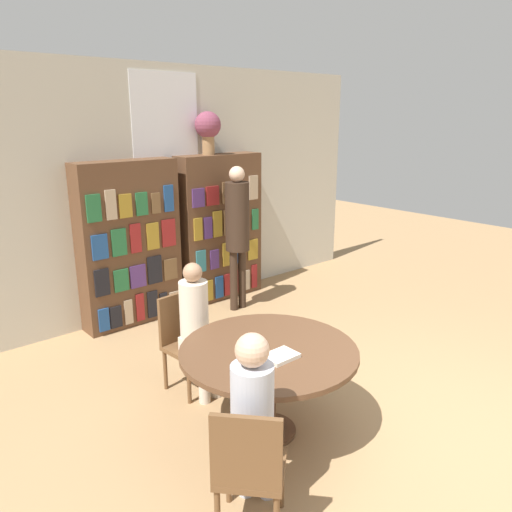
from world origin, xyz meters
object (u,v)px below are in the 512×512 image
object	(u,v)px
seated_reader_left	(198,323)
librarian_standing	(237,224)
reading_table	(269,361)
chair_left_side	(185,337)
bookshelf_right	(220,228)
seated_reader_right	(253,414)
bookshelf_left	(130,244)
flower_vase	(208,128)
chair_near_camera	(249,466)

from	to	relation	value
seated_reader_left	librarian_standing	size ratio (longest dim) A/B	0.67
reading_table	chair_left_side	xyz separation A→B (m)	(-0.09, 1.01, -0.14)
bookshelf_right	chair_left_side	distance (m)	2.41
reading_table	seated_reader_right	world-z (taller)	seated_reader_right
bookshelf_left	flower_vase	bearing A→B (deg)	0.26
flower_vase	chair_near_camera	world-z (taller)	flower_vase
flower_vase	reading_table	bearing A→B (deg)	-117.82
chair_left_side	seated_reader_left	xyz separation A→B (m)	(0.02, -0.18, 0.19)
chair_near_camera	seated_reader_left	bearing A→B (deg)	114.11
bookshelf_left	chair_near_camera	bearing A→B (deg)	-106.93
bookshelf_right	librarian_standing	world-z (taller)	bookshelf_right
bookshelf_right	chair_left_side	xyz separation A→B (m)	(-1.66, -1.68, -0.47)
bookshelf_left	flower_vase	world-z (taller)	flower_vase
seated_reader_right	chair_left_side	bearing A→B (deg)	119.83
bookshelf_right	bookshelf_left	bearing A→B (deg)	-179.98
seated_reader_left	seated_reader_right	xyz separation A→B (m)	(-0.55, -1.38, 0.03)
reading_table	chair_left_side	world-z (taller)	chair_left_side
flower_vase	chair_near_camera	distance (m)	4.38
librarian_standing	reading_table	bearing A→B (deg)	-123.83
bookshelf_left	seated_reader_left	world-z (taller)	bookshelf_left
bookshelf_right	chair_near_camera	bearing A→B (deg)	-124.81
bookshelf_right	flower_vase	bearing A→B (deg)	178.17
flower_vase	chair_near_camera	bearing A→B (deg)	-123.00
bookshelf_right	librarian_standing	size ratio (longest dim) A/B	1.06
seated_reader_left	flower_vase	bearing A→B (deg)	-134.12
reading_table	seated_reader_left	bearing A→B (deg)	95.32
bookshelf_left	reading_table	size ratio (longest dim) A/B	1.42
bookshelf_left	seated_reader_right	bearing A→B (deg)	-105.31
flower_vase	seated_reader_right	distance (m)	4.13
chair_left_side	reading_table	bearing A→B (deg)	90.00
chair_left_side	librarian_standing	xyz separation A→B (m)	(1.56, 1.17, 0.63)
reading_table	chair_near_camera	bearing A→B (deg)	-138.68
librarian_standing	chair_near_camera	bearing A→B (deg)	-127.95
bookshelf_right	seated_reader_left	bearing A→B (deg)	-131.58
bookshelf_right	librarian_standing	distance (m)	0.54
chair_near_camera	librarian_standing	size ratio (longest dim) A/B	0.48
flower_vase	librarian_standing	size ratio (longest dim) A/B	0.29
reading_table	chair_left_side	distance (m)	1.02
bookshelf_right	chair_near_camera	size ratio (longest dim) A/B	2.20
bookshelf_right	flower_vase	distance (m)	1.31
chair_left_side	seated_reader_right	distance (m)	1.66
bookshelf_right	seated_reader_right	world-z (taller)	bookshelf_right
chair_left_side	librarian_standing	bearing A→B (deg)	-148.32
bookshelf_right	chair_left_side	bearing A→B (deg)	-134.82
librarian_standing	flower_vase	bearing A→B (deg)	94.97
seated_reader_right	reading_table	bearing A→B (deg)	90.00
bookshelf_left	chair_left_side	size ratio (longest dim) A/B	2.20
flower_vase	chair_near_camera	xyz separation A→B (m)	(-2.18, -3.36, -1.77)
chair_near_camera	seated_reader_left	world-z (taller)	seated_reader_left
seated_reader_left	bookshelf_right	bearing A→B (deg)	-136.90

